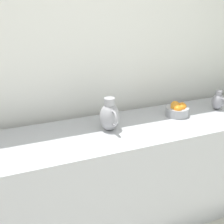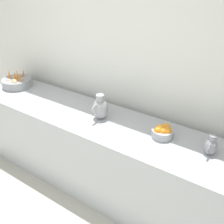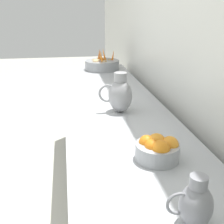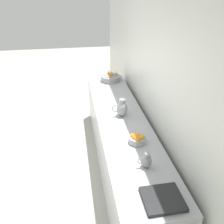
# 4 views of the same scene
# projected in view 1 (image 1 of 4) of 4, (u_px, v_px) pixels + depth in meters

# --- Properties ---
(tile_wall_left) EXTENTS (0.10, 7.87, 3.00)m
(tile_wall_left) POSITION_uv_depth(u_px,v_px,m) (150.00, 33.00, 2.60)
(tile_wall_left) COLOR silver
(tile_wall_left) RESTS_ON ground_plane
(prep_counter) EXTENTS (0.67, 3.24, 0.86)m
(prep_counter) POSITION_uv_depth(u_px,v_px,m) (117.00, 178.00, 2.43)
(prep_counter) COLOR #ADAFB5
(prep_counter) RESTS_ON ground_plane
(orange_bowl) EXTENTS (0.19, 0.19, 0.11)m
(orange_bowl) POSITION_uv_depth(u_px,v_px,m) (177.00, 110.00, 2.51)
(orange_bowl) COLOR #9EA0A5
(orange_bowl) RESTS_ON prep_counter
(metal_pitcher_tall) EXTENTS (0.21, 0.15, 0.25)m
(metal_pitcher_tall) POSITION_uv_depth(u_px,v_px,m) (110.00, 116.00, 2.22)
(metal_pitcher_tall) COLOR #939399
(metal_pitcher_tall) RESTS_ON prep_counter
(metal_pitcher_short) EXTENTS (0.15, 0.10, 0.17)m
(metal_pitcher_short) POSITION_uv_depth(u_px,v_px,m) (218.00, 101.00, 2.64)
(metal_pitcher_short) COLOR gray
(metal_pitcher_short) RESTS_ON prep_counter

